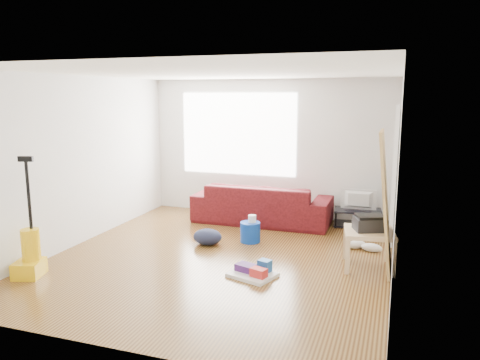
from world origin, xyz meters
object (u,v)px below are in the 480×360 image
(sofa, at_px, (262,222))
(backpack, at_px, (208,244))
(tv_stand, at_px, (357,217))
(vacuum, at_px, (30,254))
(side_table, at_px, (369,236))
(bucket, at_px, (250,242))
(cleaning_tray, at_px, (254,272))

(sofa, relative_size, backpack, 5.47)
(tv_stand, bearing_deg, vacuum, -141.85)
(tv_stand, bearing_deg, backpack, -145.92)
(sofa, xyz_separation_m, tv_stand, (1.62, 0.27, 0.16))
(backpack, height_order, vacuum, vacuum)
(side_table, xyz_separation_m, backpack, (-2.34, 0.20, -0.42))
(sofa, bearing_deg, bucket, 97.03)
(tv_stand, height_order, cleaning_tray, tv_stand)
(side_table, relative_size, backpack, 1.61)
(tv_stand, height_order, side_table, side_table)
(side_table, xyz_separation_m, cleaning_tray, (-1.32, -0.77, -0.36))
(sofa, relative_size, vacuum, 1.59)
(side_table, bearing_deg, tv_stand, 98.80)
(side_table, bearing_deg, sofa, 139.00)
(sofa, height_order, tv_stand, sofa)
(sofa, xyz_separation_m, bucket, (0.14, -1.13, 0.00))
(tv_stand, bearing_deg, cleaning_tray, -116.89)
(bucket, xyz_separation_m, vacuum, (-2.17, -2.18, 0.28))
(tv_stand, relative_size, backpack, 1.91)
(backpack, bearing_deg, tv_stand, 36.72)
(tv_stand, xyz_separation_m, bucket, (-1.48, -1.40, -0.16))
(tv_stand, relative_size, side_table, 1.18)
(bucket, relative_size, cleaning_tray, 0.48)
(backpack, relative_size, vacuum, 0.29)
(bucket, bearing_deg, cleaning_tray, -70.52)
(side_table, distance_m, bucket, 1.91)
(vacuum, bearing_deg, backpack, 31.65)
(tv_stand, bearing_deg, sofa, -176.83)
(sofa, height_order, vacuum, vacuum)
(tv_stand, relative_size, cleaning_tray, 1.30)
(cleaning_tray, relative_size, backpack, 1.47)
(sofa, distance_m, tv_stand, 1.65)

